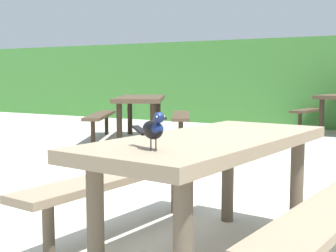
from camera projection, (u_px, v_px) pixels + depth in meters
The scene contains 4 objects.
ground_plane at pixel (231, 248), 2.97m from camera, with size 60.00×60.00×0.00m, color beige.
picnic_table_foreground at pixel (211, 167), 2.75m from camera, with size 1.85×1.88×0.74m.
bird_grackle at pixel (154, 129), 2.20m from camera, with size 0.27×0.16×0.18m.
picnic_table_far_centre at pixel (140, 107), 8.01m from camera, with size 2.28×2.29×0.74m.
Camera 1 is at (1.06, -2.69, 1.09)m, focal length 49.88 mm.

